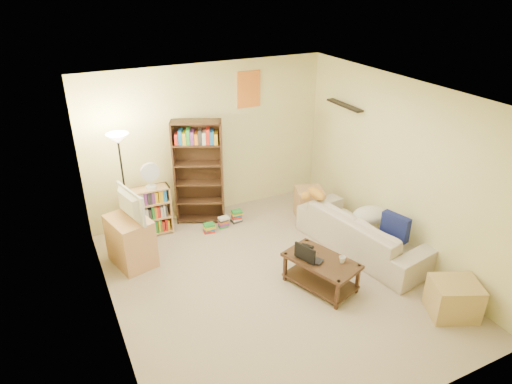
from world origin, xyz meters
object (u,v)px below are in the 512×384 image
laptop (311,256)px  tv_stand (131,241)px  television (126,205)px  end_cabinet (454,299)px  tall_bookshelf (198,170)px  desk_fan (150,175)px  sofa (364,232)px  coffee_table (321,269)px  floor_lamp (120,159)px  short_bookshelf (151,211)px  tabby_cat (314,194)px  side_table (309,203)px  mug (342,260)px

laptop → tv_stand: (-1.99, 1.52, -0.08)m
laptop → television: bearing=23.3°
television → end_cabinet: size_ratio=1.35×
tall_bookshelf → desk_fan: (-0.78, -0.11, 0.12)m
desk_fan → end_cabinet: (2.72, -3.37, -0.80)m
laptop → tall_bookshelf: (-0.71, 2.24, 0.47)m
sofa → coffee_table: (-1.03, -0.45, -0.03)m
laptop → floor_lamp: (-1.91, 1.93, 0.99)m
laptop → desk_fan: 2.66m
short_bookshelf → end_cabinet: short_bookshelf is taller
short_bookshelf → end_cabinet: (2.76, -3.42, -0.17)m
short_bookshelf → desk_fan: (0.04, -0.04, 0.63)m
laptop → tv_stand: 2.50m
tabby_cat → desk_fan: size_ratio=1.14×
short_bookshelf → side_table: size_ratio=1.59×
desk_fan → floor_lamp: bearing=-154.6°
tv_stand → desk_fan: desk_fan is taller
mug → desk_fan: (-1.78, 2.40, 0.56)m
tabby_cat → tall_bookshelf: bearing=141.3°
sofa → floor_lamp: bearing=52.7°
tv_stand → sofa: bearing=-34.7°
tabby_cat → mug: bearing=-107.9°
tabby_cat → mug: 1.44m
tall_bookshelf → side_table: bearing=2.2°
side_table → short_bookshelf: bearing=166.3°
tall_bookshelf → floor_lamp: bearing=-141.4°
television → tv_stand: bearing=-0.0°
mug → floor_lamp: (-2.20, 2.20, 0.96)m
mug → end_cabinet: (0.94, -0.98, -0.24)m
laptop → television: size_ratio=0.59×
sofa → television: (-3.12, 1.17, 0.62)m
coffee_table → side_table: 1.87m
television → floor_lamp: floor_lamp is taller
laptop → tall_bookshelf: 2.39m
tv_stand → floor_lamp: (0.08, 0.41, 1.07)m
tv_stand → laptop: bearing=-51.6°
tabby_cat → tall_bookshelf: 1.85m
short_bookshelf → television: bearing=-123.1°
tv_stand → side_table: tv_stand is taller
desk_fan → side_table: bearing=-13.0°
sofa → mug: sofa is taller
short_bookshelf → floor_lamp: bearing=-145.8°
tall_bookshelf → short_bookshelf: size_ratio=2.16×
tabby_cat → laptop: bearing=-123.9°
coffee_table → desk_fan: bearing=105.6°
sofa → mug: bearing=116.6°
coffee_table → television: television is taller
short_bookshelf → floor_lamp: (-0.38, -0.24, 1.03)m
coffee_table → tall_bookshelf: 2.55m
desk_fan → mug: bearing=-53.3°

